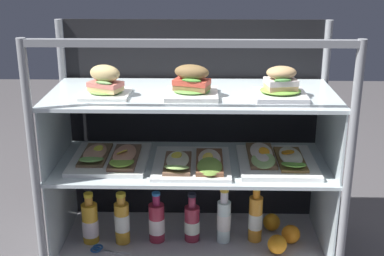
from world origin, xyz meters
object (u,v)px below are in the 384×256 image
open_sandwich_tray_far_left (276,160)px  orange_fruit_beside_bottles (291,234)px  juice_bottle_tucked_behind (157,222)px  juice_bottle_back_left (191,223)px  plated_roll_sandwich_mid_left (193,85)px  open_sandwich_tray_near_right_corner (111,158)px  open_sandwich_tray_center (194,163)px  juice_bottle_back_center (255,218)px  orange_fruit_near_left_post (277,244)px  juice_bottle_front_middle (224,220)px  juice_bottle_front_left_end (122,221)px  kitchen_scissors (101,249)px  plated_roll_sandwich_center (281,86)px  juice_bottle_front_second (90,223)px  plated_roll_sandwich_far_left (105,84)px  orange_fruit_rolled_forward (272,222)px

open_sandwich_tray_far_left → orange_fruit_beside_bottles: 0.35m
open_sandwich_tray_far_left → orange_fruit_beside_bottles: (0.08, 0.01, -0.34)m
juice_bottle_tucked_behind → juice_bottle_back_left: juice_bottle_tucked_behind is taller
plated_roll_sandwich_mid_left → open_sandwich_tray_near_right_corner: bearing=172.5°
open_sandwich_tray_center → juice_bottle_back_center: bearing=14.1°
open_sandwich_tray_near_right_corner → orange_fruit_near_left_post: size_ratio=4.32×
juice_bottle_front_middle → juice_bottle_front_left_end: bearing=-177.8°
plated_roll_sandwich_mid_left → juice_bottle_back_center: bearing=14.1°
orange_fruit_beside_bottles → kitchen_scissors: bearing=-174.4°
open_sandwich_tray_far_left → juice_bottle_back_left: (-0.34, 0.03, -0.30)m
orange_fruit_near_left_post → orange_fruit_beside_bottles: bearing=50.4°
juice_bottle_back_left → juice_bottle_back_center: (0.27, 0.00, 0.02)m
juice_bottle_tucked_behind → orange_fruit_near_left_post: bearing=-9.9°
open_sandwich_tray_near_right_corner → orange_fruit_near_left_post: open_sandwich_tray_near_right_corner is taller
plated_roll_sandwich_center → open_sandwich_tray_near_right_corner: (-0.65, 0.05, -0.31)m
juice_bottle_front_second → juice_bottle_front_middle: (0.56, 0.01, 0.01)m
juice_bottle_front_left_end → open_sandwich_tray_far_left: bearing=-0.2°
open_sandwich_tray_near_right_corner → orange_fruit_beside_bottles: bearing=0.4°
plated_roll_sandwich_mid_left → juice_bottle_back_left: (-0.01, 0.06, -0.61)m
plated_roll_sandwich_mid_left → juice_bottle_front_second: size_ratio=0.87×
juice_bottle_tucked_behind → juice_bottle_back_center: bearing=1.8°
plated_roll_sandwich_far_left → juice_bottle_front_second: size_ratio=0.79×
open_sandwich_tray_far_left → plated_roll_sandwich_far_left: bearing=-177.0°
juice_bottle_front_middle → juice_bottle_back_center: bearing=5.2°
juice_bottle_back_left → juice_bottle_front_middle: (0.14, -0.01, 0.02)m
plated_roll_sandwich_far_left → orange_fruit_near_left_post: bearing=-2.9°
juice_bottle_back_left → juice_bottle_front_middle: 0.14m
open_sandwich_tray_near_right_corner → kitchen_scissors: bearing=-121.8°
plated_roll_sandwich_far_left → open_sandwich_tray_far_left: size_ratio=0.52×
plated_roll_sandwich_far_left → orange_fruit_rolled_forward: 0.95m
plated_roll_sandwich_mid_left → kitchen_scissors: (-0.37, -0.03, -0.69)m
juice_bottle_front_left_end → kitchen_scissors: size_ratio=1.31×
plated_roll_sandwich_mid_left → juice_bottle_tucked_behind: size_ratio=0.88×
open_sandwich_tray_near_right_corner → kitchen_scissors: 0.39m
plated_roll_sandwich_center → juice_bottle_front_left_end: bearing=176.0°
plated_roll_sandwich_center → open_sandwich_tray_center: bearing=178.8°
juice_bottle_tucked_behind → juice_bottle_back_center: (0.41, 0.01, 0.02)m
open_sandwich_tray_far_left → open_sandwich_tray_center: bearing=-174.0°
kitchen_scissors → orange_fruit_beside_bottles: bearing=5.6°
open_sandwich_tray_far_left → juice_bottle_front_middle: (-0.20, 0.02, -0.28)m
open_sandwich_tray_center → orange_fruit_beside_bottles: open_sandwich_tray_center is taller
juice_bottle_back_left → juice_bottle_front_second: bearing=-177.0°
plated_roll_sandwich_far_left → juice_bottle_front_left_end: size_ratio=0.78×
juice_bottle_front_middle → juice_bottle_back_center: juice_bottle_back_center is taller
juice_bottle_tucked_behind → kitchen_scissors: (-0.22, -0.08, -0.08)m
kitchen_scissors → juice_bottle_front_middle: bearing=9.4°
open_sandwich_tray_center → juice_bottle_back_center: size_ratio=1.38×
orange_fruit_rolled_forward → juice_bottle_tucked_behind: bearing=-168.8°
juice_bottle_back_center → open_sandwich_tray_far_left: bearing=-24.5°
juice_bottle_back_left → orange_fruit_rolled_forward: (0.35, 0.09, -0.04)m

